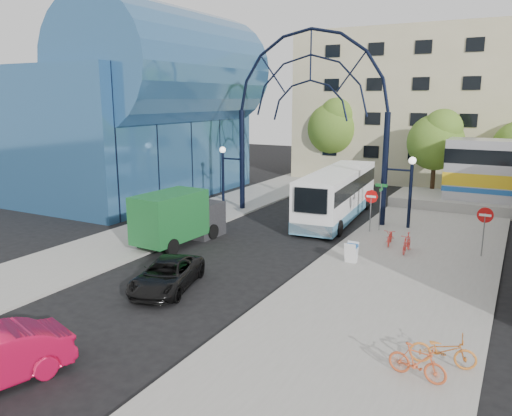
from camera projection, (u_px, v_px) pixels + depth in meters
The scene contains 19 objects.
ground at pixel (181, 285), 21.31m from camera, with size 120.00×120.00×0.00m, color black.
sidewalk_east at pixel (391, 286), 21.03m from camera, with size 8.00×56.00×0.12m, color gray.
plaza_west at pixel (153, 232), 29.47m from camera, with size 5.00×50.00×0.12m, color gray.
gateway_arch at pixel (310, 86), 31.50m from camera, with size 13.64×0.44×12.10m.
stop_sign at pixel (371, 200), 28.97m from camera, with size 0.80×0.07×2.50m.
do_not_enter_sign at pixel (485, 220), 24.37m from camera, with size 0.76×0.07×2.48m.
street_name_sign at pixel (381, 197), 29.27m from camera, with size 0.70×0.70×2.80m.
sandwich_board at pixel (351, 250), 23.69m from camera, with size 0.55×0.61×0.99m.
transit_hall at pixel (137, 112), 39.86m from camera, with size 16.50×18.00×14.50m.
apartment_block at pixel (410, 106), 48.92m from camera, with size 20.00×12.10×14.00m.
tree_north_a at pixel (437, 139), 39.75m from camera, with size 4.48×4.48×7.00m.
tree_north_b at pixel (335, 125), 47.69m from camera, with size 5.12×5.12×8.00m.
city_bus at pixel (338, 194), 32.75m from camera, with size 3.48×11.77×3.19m.
green_truck at pixel (179, 217), 27.07m from camera, with size 2.49×5.91×2.93m.
black_suv at pixel (167, 275), 20.71m from camera, with size 2.05×4.45×1.24m, color black.
bike_near_a at pixel (390, 237), 26.70m from camera, with size 0.57×1.64×0.86m, color #F43A30.
bike_near_b at pixel (407, 243), 25.28m from camera, with size 0.47×1.66×0.99m, color #F73831.
bike_far_a at pixel (443, 350), 14.55m from camera, with size 0.66×1.88×0.99m, color orange.
bike_far_b at pixel (417, 362), 13.87m from camera, with size 0.47×1.67×1.00m, color #CD5229.
Camera 1 is at (12.39, -16.15, 7.81)m, focal length 35.00 mm.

